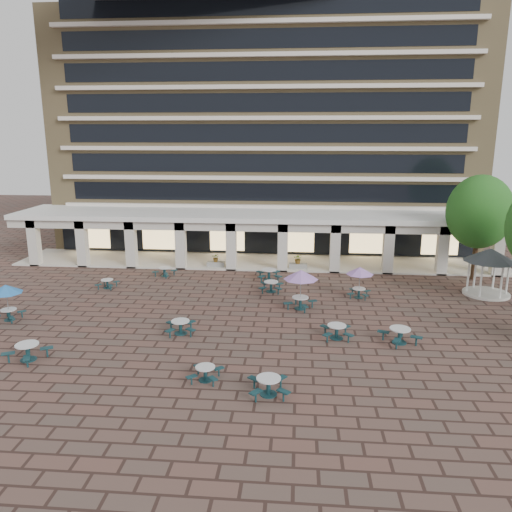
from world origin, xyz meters
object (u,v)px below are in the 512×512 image
at_px(planter_right, 298,263).
at_px(gazebo, 490,260).
at_px(picnic_table_2, 269,385).
at_px(picnic_table_1, 205,372).
at_px(planter_left, 216,262).

bearing_deg(planter_right, gazebo, -22.70).
bearing_deg(planter_right, picnic_table_2, -93.30).
xyz_separation_m(picnic_table_2, planter_right, (1.19, 20.62, 0.08)).
relative_size(picnic_table_1, picnic_table_2, 0.83).
distance_m(gazebo, planter_right, 14.42).
xyz_separation_m(planter_left, planter_right, (6.88, 0.00, 0.08)).
bearing_deg(planter_left, picnic_table_2, -74.57).
relative_size(picnic_table_2, planter_left, 1.31).
xyz_separation_m(picnic_table_1, gazebo, (17.33, 14.06, 2.07)).
bearing_deg(picnic_table_1, planter_left, 103.55).
height_order(picnic_table_2, planter_right, planter_right).
xyz_separation_m(picnic_table_1, planter_right, (4.15, 19.58, 0.16)).
distance_m(picnic_table_2, gazebo, 20.94).
xyz_separation_m(gazebo, planter_left, (-20.07, 5.52, -1.99)).
bearing_deg(gazebo, planter_left, 164.63).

